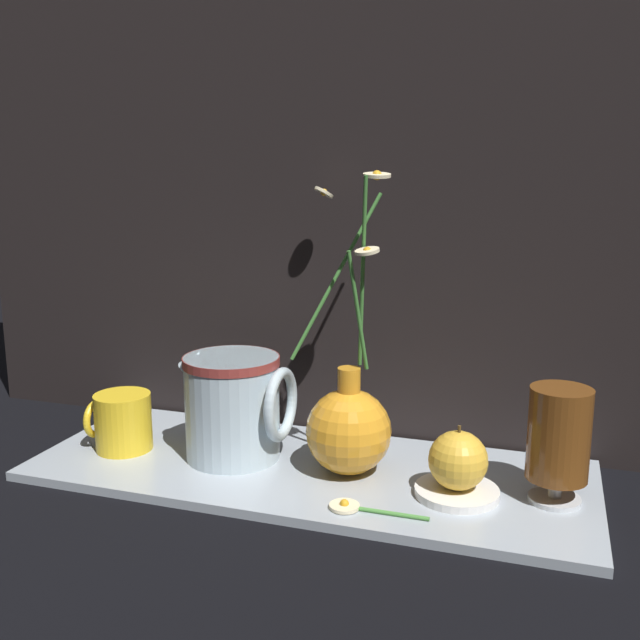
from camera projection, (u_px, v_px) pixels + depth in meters
The scene contains 10 objects.
ground_plane at pixel (308, 475), 0.96m from camera, with size 6.00×6.00×0.00m, color black.
shelf at pixel (308, 471), 0.95m from camera, with size 0.74×0.29×0.01m.
backdrop_wall at pixel (344, 61), 0.99m from camera, with size 1.24×0.02×1.10m.
vase_with_flowers at pixel (349, 426), 0.92m from camera, with size 0.14×0.18×0.39m.
yellow_mug at pixel (122, 422), 1.01m from camera, with size 0.09×0.08×0.08m.
ceramic_pitcher at pixel (236, 402), 0.97m from camera, with size 0.16×0.13×0.15m.
tea_glass at pixel (559, 437), 0.84m from camera, with size 0.07×0.07×0.14m.
saucer_plate at pixel (457, 492), 0.87m from camera, with size 0.10×0.10×0.01m.
orange_fruit at pixel (458, 460), 0.86m from camera, with size 0.07×0.07×0.08m.
loose_daisy at pixel (356, 508), 0.83m from camera, with size 0.12×0.04×0.01m.
Camera 1 is at (0.29, -0.84, 0.40)m, focal length 40.00 mm.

